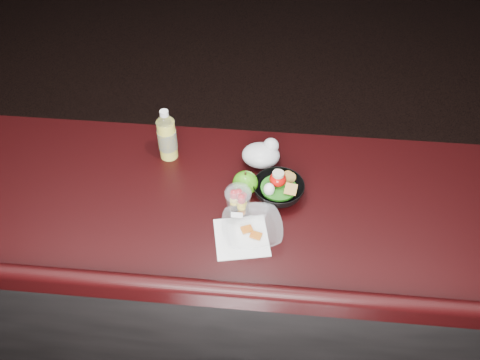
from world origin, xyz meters
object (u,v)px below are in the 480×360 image
at_px(green_apple, 245,183).
at_px(takeout_bowl, 252,229).
at_px(lemonade_bottle, 167,138).
at_px(fruit_cup, 238,201).
at_px(snack_bowl, 278,189).

bearing_deg(green_apple, takeout_bowl, -78.49).
bearing_deg(takeout_bowl, lemonade_bottle, 134.40).
bearing_deg(fruit_cup, lemonade_bottle, 137.28).
relative_size(fruit_cup, snack_bowl, 0.56).
relative_size(green_apple, takeout_bowl, 0.40).
relative_size(fruit_cup, green_apple, 1.38).
relative_size(fruit_cup, takeout_bowl, 0.55).
xyz_separation_m(snack_bowl, takeout_bowl, (-0.07, -0.17, -0.01)).
height_order(green_apple, snack_bowl, snack_bowl).
relative_size(lemonade_bottle, takeout_bowl, 0.91).
bearing_deg(green_apple, snack_bowl, -5.52).
bearing_deg(fruit_cup, takeout_bowl, -57.06).
height_order(lemonade_bottle, fruit_cup, lemonade_bottle).
xyz_separation_m(lemonade_bottle, snack_bowl, (0.39, -0.16, -0.05)).
distance_m(green_apple, takeout_bowl, 0.18).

